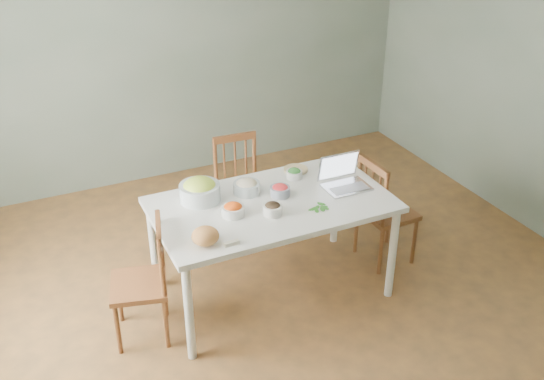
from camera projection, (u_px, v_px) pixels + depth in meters
name	position (u px, v px, depth m)	size (l,w,h in m)	color
floor	(285.00, 305.00, 4.75)	(5.00, 5.00, 0.00)	brown
wall_back	(174.00, 47.00, 6.09)	(5.00, 0.00, 2.70)	gray
dining_table	(272.00, 248.00, 4.71)	(1.72, 0.97, 0.80)	white
chair_far	(243.00, 192.00, 5.35)	(0.41, 0.39, 0.93)	#562B16
chair_left	(138.00, 282.00, 4.27)	(0.40, 0.38, 0.90)	#562B16
chair_right	(387.00, 210.00, 5.09)	(0.41, 0.39, 0.93)	#562B16
bread_boule	(205.00, 236.00, 4.02)	(0.18, 0.18, 0.12)	#AD7739
butter_stick	(232.00, 243.00, 4.02)	(0.10, 0.03, 0.03)	#EBE5C8
bowl_squash	(200.00, 190.00, 4.50)	(0.30, 0.30, 0.17)	#C7D339
bowl_carrot	(233.00, 209.00, 4.34)	(0.16, 0.16, 0.09)	#FF5F14
bowl_onion	(247.00, 186.00, 4.62)	(0.20, 0.20, 0.11)	beige
bowl_mushroom	(273.00, 209.00, 4.35)	(0.14, 0.14, 0.09)	black
bowl_redpep	(280.00, 190.00, 4.58)	(0.15, 0.15, 0.09)	red
bowl_broccoli	(294.00, 173.00, 4.83)	(0.13, 0.13, 0.08)	#1C3F19
flatbread	(296.00, 170.00, 4.96)	(0.19, 0.19, 0.02)	beige
basil_bunch	(318.00, 207.00, 4.44)	(0.18, 0.18, 0.02)	#2E6B1C
laptop	(348.00, 174.00, 4.65)	(0.34, 0.28, 0.23)	silver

